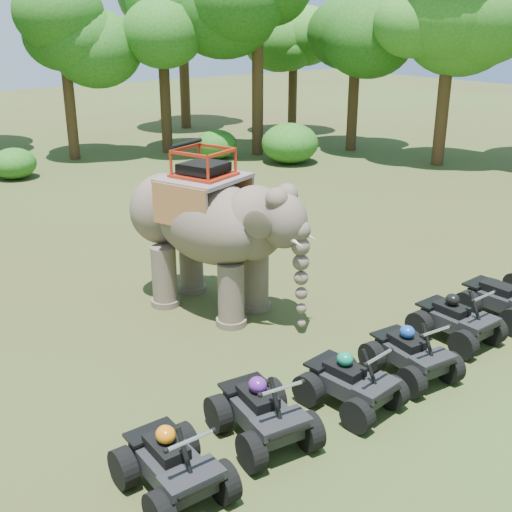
% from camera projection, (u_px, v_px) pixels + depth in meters
% --- Properties ---
extents(ground, '(110.00, 110.00, 0.00)m').
position_uv_depth(ground, '(292.00, 359.00, 13.16)').
color(ground, '#47381E').
rests_on(ground, ground).
extents(elephant, '(3.43, 5.08, 3.92)m').
position_uv_depth(elephant, '(209.00, 229.00, 14.85)').
color(elephant, brown).
rests_on(elephant, ground).
extents(atv_0, '(1.34, 1.80, 1.30)m').
position_uv_depth(atv_0, '(172.00, 456.00, 9.25)').
color(atv_0, black).
rests_on(atv_0, ground).
extents(atv_1, '(1.56, 1.97, 1.33)m').
position_uv_depth(atv_1, '(263.00, 404.00, 10.44)').
color(atv_1, black).
rests_on(atv_1, ground).
extents(atv_2, '(1.41, 1.82, 1.26)m').
position_uv_depth(atv_2, '(351.00, 375.00, 11.36)').
color(atv_2, black).
rests_on(atv_2, ground).
extents(atv_3, '(1.42, 1.82, 1.25)m').
position_uv_depth(atv_3, '(412.00, 347.00, 12.33)').
color(atv_3, black).
rests_on(atv_3, ground).
extents(atv_4, '(1.28, 1.74, 1.29)m').
position_uv_depth(atv_4, '(457.00, 314.00, 13.68)').
color(atv_4, black).
rests_on(atv_4, ground).
extents(atv_5, '(1.38, 1.86, 1.35)m').
position_uv_depth(atv_5, '(505.00, 292.00, 14.64)').
color(atv_5, black).
rests_on(atv_5, ground).
extents(tree_1, '(5.06, 5.06, 7.23)m').
position_uv_depth(tree_1, '(68.00, 83.00, 30.30)').
color(tree_1, '#195114').
rests_on(tree_1, ground).
extents(tree_2, '(5.50, 5.50, 7.86)m').
position_uv_depth(tree_2, '(164.00, 73.00, 31.80)').
color(tree_2, '#195114').
rests_on(tree_2, ground).
extents(tree_3, '(6.23, 6.23, 8.90)m').
position_uv_depth(tree_3, '(258.00, 63.00, 31.06)').
color(tree_3, '#195114').
rests_on(tree_3, ground).
extents(tree_4, '(5.44, 5.44, 7.77)m').
position_uv_depth(tree_4, '(354.00, 73.00, 32.30)').
color(tree_4, '#195114').
rests_on(tree_4, ground).
extents(tree_5, '(6.39, 6.39, 9.12)m').
position_uv_depth(tree_5, '(447.00, 64.00, 28.75)').
color(tree_5, '#195114').
rests_on(tree_5, ground).
extents(tree_33, '(7.10, 7.10, 10.14)m').
position_uv_depth(tree_33, '(183.00, 43.00, 38.58)').
color(tree_33, '#195114').
rests_on(tree_33, ground).
extents(tree_38, '(5.10, 5.10, 7.28)m').
position_uv_depth(tree_38, '(293.00, 70.00, 37.63)').
color(tree_38, '#195114').
rests_on(tree_38, ground).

